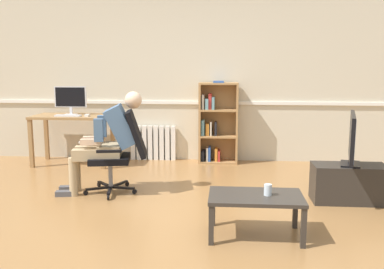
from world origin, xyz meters
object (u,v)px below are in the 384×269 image
(computer_mouse, at_px, (87,115))
(coffee_table, at_px, (256,200))
(keyboard, at_px, (68,116))
(office_chair, at_px, (122,149))
(imac_monitor, at_px, (70,98))
(radiator, at_px, (153,143))
(bookshelf, at_px, (216,124))
(computer_desk, at_px, (72,123))
(tv_stand, at_px, (349,183))
(tv_screen, at_px, (352,138))
(drinking_glass, at_px, (268,190))
(person_seated, at_px, (107,139))

(computer_mouse, relative_size, coffee_table, 0.12)
(keyboard, bearing_deg, office_chair, -48.10)
(imac_monitor, relative_size, radiator, 0.69)
(coffee_table, bearing_deg, bookshelf, 98.52)
(computer_desk, height_order, radiator, computer_desk)
(keyboard, distance_m, bookshelf, 2.23)
(radiator, bearing_deg, computer_mouse, -150.35)
(keyboard, relative_size, tv_stand, 0.48)
(imac_monitor, distance_m, tv_stand, 4.16)
(imac_monitor, distance_m, keyboard, 0.33)
(radiator, height_order, coffee_table, radiator)
(computer_mouse, distance_m, tv_stand, 3.76)
(imac_monitor, bearing_deg, coffee_table, -45.24)
(keyboard, bearing_deg, bookshelf, 11.22)
(computer_desk, relative_size, office_chair, 1.18)
(computer_desk, height_order, coffee_table, computer_desk)
(computer_mouse, bearing_deg, radiator, 29.65)
(imac_monitor, distance_m, tv_screen, 4.10)
(office_chair, relative_size, coffee_table, 1.19)
(coffee_table, bearing_deg, office_chair, 141.13)
(computer_desk, xyz_separation_m, drinking_glass, (2.71, -2.59, -0.21))
(imac_monitor, xyz_separation_m, keyboard, (0.03, -0.22, -0.24))
(computer_mouse, height_order, bookshelf, bookshelf)
(imac_monitor, height_order, tv_screen, imac_monitor)
(coffee_table, bearing_deg, computer_mouse, 133.30)
(computer_desk, relative_size, bookshelf, 0.92)
(computer_mouse, height_order, person_seated, person_seated)
(tv_screen, bearing_deg, computer_mouse, 82.23)
(tv_stand, bearing_deg, keyboard, 159.38)
(office_chair, height_order, coffee_table, office_chair)
(computer_mouse, bearing_deg, tv_screen, -22.46)
(drinking_glass, bearing_deg, tv_screen, 46.50)
(imac_monitor, relative_size, drinking_glass, 4.94)
(coffee_table, bearing_deg, tv_screen, 43.72)
(imac_monitor, distance_m, person_seated, 1.82)
(radiator, relative_size, tv_stand, 0.90)
(person_seated, xyz_separation_m, drinking_glass, (1.77, -1.18, -0.22))
(imac_monitor, height_order, person_seated, person_seated)
(imac_monitor, distance_m, radiator, 1.45)
(drinking_glass, bearing_deg, bookshelf, 100.52)
(radiator, height_order, tv_stand, radiator)
(imac_monitor, bearing_deg, radiator, 14.46)
(bookshelf, xyz_separation_m, tv_stand, (1.53, -1.83, -0.39))
(imac_monitor, height_order, radiator, imac_monitor)
(office_chair, distance_m, drinking_glass, 2.01)
(keyboard, xyz_separation_m, radiator, (1.18, 0.53, -0.49))
(bookshelf, relative_size, office_chair, 1.28)
(bookshelf, xyz_separation_m, radiator, (-1.00, 0.10, -0.33))
(tv_screen, bearing_deg, office_chair, 101.27)
(drinking_glass, bearing_deg, keyboard, 137.97)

